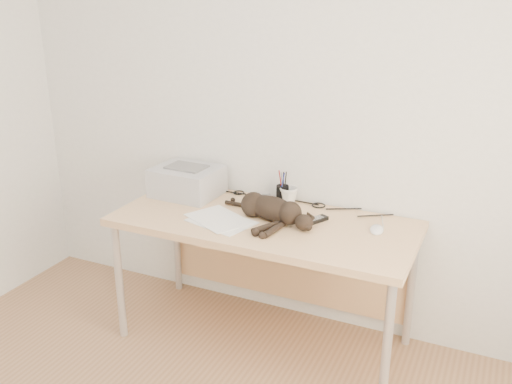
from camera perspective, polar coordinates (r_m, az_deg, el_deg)
The scene contains 11 objects.
wall_back at distance 3.18m, azimuth 3.49°, elevation 8.87°, with size 3.50×3.50×0.00m, color white.
desk at distance 3.15m, azimuth 1.40°, elevation -4.50°, with size 1.60×0.70×0.74m.
printer at distance 3.38m, azimuth -6.89°, elevation 1.11°, with size 0.38×0.33×0.18m.
papers at distance 3.02m, azimuth -3.63°, elevation -2.82°, with size 0.42×0.36×0.01m.
cat at distance 3.00m, azimuth 1.37°, elevation -1.75°, with size 0.59×0.37×0.14m.
mug at distance 3.23m, azimuth 3.29°, elevation -0.36°, with size 0.10×0.10×0.10m, color white.
pen_cup at distance 3.25m, azimuth 2.66°, elevation -0.15°, with size 0.07×0.07×0.18m.
remote_grey at distance 3.26m, azimuth 1.24°, elevation -0.87°, with size 0.05×0.18×0.02m, color slate.
remote_black at distance 3.00m, azimuth 5.75°, elevation -2.89°, with size 0.05×0.18×0.02m, color black.
mouse at distance 2.95m, azimuth 11.99°, elevation -3.48°, with size 0.07×0.12×0.04m, color white.
cable_tangle at distance 3.28m, azimuth 2.97°, elevation -0.81°, with size 1.36×0.08×0.01m, color black, non-canonical shape.
Camera 1 is at (1.12, -1.16, 1.91)m, focal length 40.00 mm.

